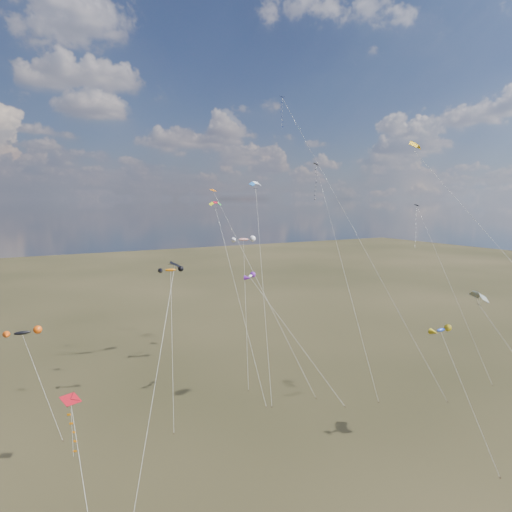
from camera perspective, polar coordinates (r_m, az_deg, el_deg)
ground at (r=50.31m, az=10.94°, el=-24.43°), size 400.00×400.00×0.00m
diamond_black_high at (r=77.53m, az=7.81°, el=7.94°), size 6.02×22.56×32.33m
diamond_navy_tall at (r=75.06m, az=4.79°, el=15.07°), size 9.38×27.48×42.71m
diamond_black_mid at (r=40.81m, az=-11.38°, el=-8.65°), size 9.38×13.70×20.38m
diamond_red_low at (r=37.11m, az=-21.89°, el=-19.83°), size 1.47×10.40×12.28m
diamond_navy_right at (r=77.73m, az=19.68°, el=2.82°), size 1.49×14.52×25.41m
diamond_orange_center at (r=63.48m, az=-1.46°, el=0.30°), size 9.00×14.50×27.66m
parafoil_yellow at (r=60.33m, az=19.46°, el=12.96°), size 17.06×23.90×33.65m
parafoil_blue_white at (r=75.22m, az=-0.03°, el=8.98°), size 9.18×19.62×29.45m
parafoil_striped at (r=55.23m, az=26.20°, el=-4.31°), size 6.70×11.07×16.71m
parafoil_tricolor at (r=73.34m, az=-5.04°, el=6.47°), size 3.08×20.38×26.17m
novelty_black_orange at (r=60.15m, az=-27.17°, el=-8.56°), size 4.99×7.66×11.37m
novelty_orange_black at (r=61.60m, az=-10.62°, el=-1.80°), size 5.32×11.99×17.33m
novelty_white_purple at (r=61.42m, az=-0.65°, el=-2.60°), size 9.10×11.79×16.35m
novelty_redwhite_stripe at (r=72.40m, az=-1.57°, el=2.03°), size 6.83×12.04×20.42m
novelty_blue_yellow at (r=53.89m, az=22.14°, el=-8.62°), size 2.45×8.85×12.60m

